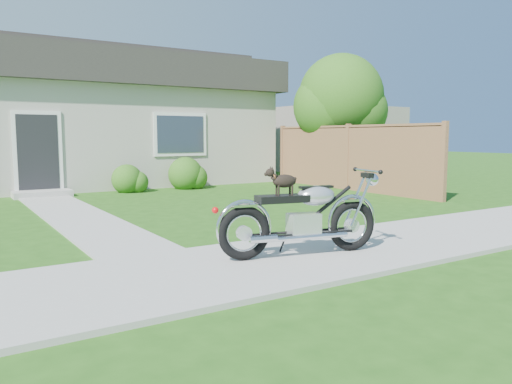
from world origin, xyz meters
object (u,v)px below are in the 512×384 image
house (71,117)px  potted_plant_right (126,180)px  fence (348,157)px  tree_far (348,106)px  tree_near (345,101)px  motorcycle_with_dog (304,216)px

house → potted_plant_right: bearing=-79.0°
fence → tree_far: (3.68, 4.05, 1.77)m
tree_near → potted_plant_right: size_ratio=6.43×
fence → tree_far: 5.75m
potted_plant_right → tree_far: bearing=7.6°
tree_near → potted_plant_right: bearing=168.6°
house → potted_plant_right: 3.96m
tree_near → tree_far: (2.52, 2.61, 0.04)m
tree_far → potted_plant_right: size_ratio=6.52×
potted_plant_right → motorcycle_with_dog: motorcycle_with_dog is taller
tree_far → potted_plant_right: (-9.31, -1.25, -2.38)m
fence → potted_plant_right: fence is taller
tree_near → potted_plant_right: (-6.79, 1.36, -2.35)m
tree_far → potted_plant_right: 9.69m
tree_near → potted_plant_right: 7.31m
fence → potted_plant_right: (-5.63, 2.80, -0.62)m
tree_far → fence: bearing=-132.3°
fence → motorcycle_with_dog: (-6.11, -5.81, -0.40)m
house → fence: bearing=-44.7°
house → tree_far: house is taller
house → tree_far: 10.24m
motorcycle_with_dog → fence: bearing=55.5°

